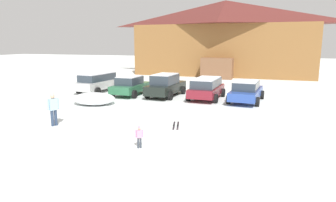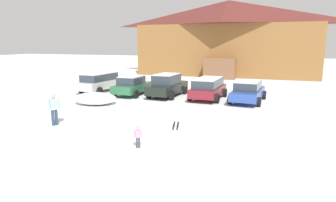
# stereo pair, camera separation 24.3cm
# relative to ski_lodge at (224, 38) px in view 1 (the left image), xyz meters

# --- Properties ---
(ground) EXTENTS (160.00, 160.00, 0.00)m
(ground) POSITION_rel_ski_lodge_xyz_m (-0.42, -31.36, -4.79)
(ground) COLOR white
(ski_lodge) EXTENTS (22.45, 10.74, 9.44)m
(ski_lodge) POSITION_rel_ski_lodge_xyz_m (0.00, 0.00, 0.00)
(ski_lodge) COLOR brown
(ski_lodge) RESTS_ON ground
(parked_silver_wagon) EXTENTS (2.38, 4.56, 1.62)m
(parked_silver_wagon) POSITION_rel_ski_lodge_xyz_m (-7.97, -18.03, -3.91)
(parked_silver_wagon) COLOR silver
(parked_silver_wagon) RESTS_ON ground
(parked_green_coupe) EXTENTS (2.19, 4.08, 1.55)m
(parked_green_coupe) POSITION_rel_ski_lodge_xyz_m (-4.67, -18.61, -4.00)
(parked_green_coupe) COLOR #2F6D48
(parked_green_coupe) RESTS_ON ground
(parked_black_sedan) EXTENTS (2.32, 4.70, 1.77)m
(parked_black_sedan) POSITION_rel_ski_lodge_xyz_m (-1.81, -18.20, -3.90)
(parked_black_sedan) COLOR black
(parked_black_sedan) RESTS_ON ground
(parked_maroon_van) EXTENTS (2.35, 4.43, 1.58)m
(parked_maroon_van) POSITION_rel_ski_lodge_xyz_m (1.44, -18.30, -3.93)
(parked_maroon_van) COLOR maroon
(parked_maroon_van) RESTS_ON ground
(parked_blue_hatchback) EXTENTS (2.42, 4.80, 1.52)m
(parked_blue_hatchback) POSITION_rel_ski_lodge_xyz_m (4.32, -18.42, -4.01)
(parked_blue_hatchback) COLOR #2A489E
(parked_blue_hatchback) RESTS_ON ground
(skier_child_in_pink_snowsuit) EXTENTS (0.28, 0.23, 0.89)m
(skier_child_in_pink_snowsuit) POSITION_rel_ski_lodge_xyz_m (1.02, -29.64, -4.28)
(skier_child_in_pink_snowsuit) COLOR #383F49
(skier_child_in_pink_snowsuit) RESTS_ON ground
(skier_adult_in_blue_parka) EXTENTS (0.40, 0.56, 1.67)m
(skier_adult_in_blue_parka) POSITION_rel_ski_lodge_xyz_m (-4.41, -28.01, -3.84)
(skier_adult_in_blue_parka) COLOR #2B3A55
(skier_adult_in_blue_parka) RESTS_ON ground
(pair_of_skis) EXTENTS (0.67, 1.54, 0.08)m
(pair_of_skis) POSITION_rel_ski_lodge_xyz_m (1.44, -26.04, -4.77)
(pair_of_skis) COLOR #2A242E
(pair_of_skis) RESTS_ON ground
(plowed_snow_pile) EXTENTS (2.99, 2.39, 0.78)m
(plowed_snow_pile) POSITION_rel_ski_lodge_xyz_m (-5.47, -22.67, -4.40)
(plowed_snow_pile) COLOR white
(plowed_snow_pile) RESTS_ON ground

